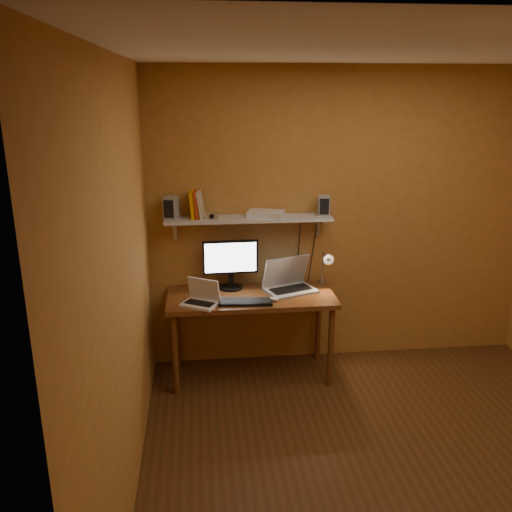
{
  "coord_description": "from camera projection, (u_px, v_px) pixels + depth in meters",
  "views": [
    {
      "loc": [
        -1.25,
        -2.93,
        2.41
      ],
      "look_at": [
        -0.82,
        1.18,
        1.12
      ],
      "focal_mm": 38.0,
      "sensor_mm": 36.0,
      "label": 1
    }
  ],
  "objects": [
    {
      "name": "monitor",
      "position": [
        231.0,
        262.0,
        4.62
      ],
      "size": [
        0.47,
        0.21,
        0.43
      ],
      "rotation": [
        0.0,
        0.0,
        0.04
      ],
      "color": "black",
      "rests_on": "desk"
    },
    {
      "name": "speaker_right",
      "position": [
        324.0,
        205.0,
        4.58
      ],
      "size": [
        0.11,
        0.11,
        0.17
      ],
      "primitive_type": "cube",
      "rotation": [
        0.0,
        0.0,
        -0.12
      ],
      "color": "gray",
      "rests_on": "wall_shelf"
    },
    {
      "name": "wall_shelf",
      "position": [
        249.0,
        219.0,
        4.54
      ],
      "size": [
        1.4,
        0.25,
        0.21
      ],
      "color": "silver",
      "rests_on": "room"
    },
    {
      "name": "keyboard",
      "position": [
        246.0,
        302.0,
        4.36
      ],
      "size": [
        0.44,
        0.18,
        0.02
      ],
      "primitive_type": "cube",
      "rotation": [
        0.0,
        0.0,
        -0.09
      ],
      "color": "black",
      "rests_on": "desk"
    },
    {
      "name": "laptop",
      "position": [
        288.0,
        281.0,
        4.63
      ],
      "size": [
        0.48,
        0.41,
        0.29
      ],
      "rotation": [
        0.0,
        0.0,
        0.34
      ],
      "color": "gray",
      "rests_on": "desk"
    },
    {
      "name": "room",
      "position": [
        412.0,
        282.0,
        3.24
      ],
      "size": [
        3.44,
        3.24,
        2.64
      ],
      "color": "#4F2C14",
      "rests_on": "ground"
    },
    {
      "name": "desk_lamp",
      "position": [
        326.0,
        264.0,
        4.66
      ],
      "size": [
        0.09,
        0.23,
        0.38
      ],
      "color": "silver",
      "rests_on": "desk"
    },
    {
      "name": "shelf_camera",
      "position": [
        212.0,
        216.0,
        4.44
      ],
      "size": [
        0.11,
        0.07,
        0.06
      ],
      "color": "silver",
      "rests_on": "wall_shelf"
    },
    {
      "name": "netbook",
      "position": [
        202.0,
        297.0,
        4.33
      ],
      "size": [
        0.34,
        0.31,
        0.21
      ],
      "rotation": [
        0.0,
        0.0,
        -0.52
      ],
      "color": "silver",
      "rests_on": "desk"
    },
    {
      "name": "mouse",
      "position": [
        274.0,
        299.0,
        4.41
      ],
      "size": [
        0.1,
        0.08,
        0.03
      ],
      "primitive_type": "ellipsoid",
      "rotation": [
        0.0,
        0.0,
        -0.34
      ],
      "color": "silver",
      "rests_on": "desk"
    },
    {
      "name": "books",
      "position": [
        197.0,
        205.0,
        4.47
      ],
      "size": [
        0.13,
        0.16,
        0.23
      ],
      "color": "#D68F00",
      "rests_on": "wall_shelf"
    },
    {
      "name": "router",
      "position": [
        266.0,
        214.0,
        4.54
      ],
      "size": [
        0.34,
        0.28,
        0.05
      ],
      "primitive_type": "cube",
      "rotation": [
        0.0,
        0.0,
        -0.34
      ],
      "color": "silver",
      "rests_on": "wall_shelf"
    },
    {
      "name": "speaker_left",
      "position": [
        171.0,
        208.0,
        4.45
      ],
      "size": [
        0.13,
        0.13,
        0.19
      ],
      "primitive_type": "cube",
      "rotation": [
        0.0,
        0.0,
        -0.33
      ],
      "color": "gray",
      "rests_on": "wall_shelf"
    },
    {
      "name": "desk",
      "position": [
        251.0,
        305.0,
        4.56
      ],
      "size": [
        1.4,
        0.6,
        0.75
      ],
      "color": "brown",
      "rests_on": "ground"
    }
  ]
}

